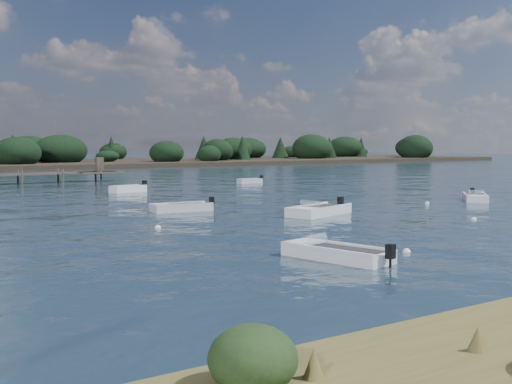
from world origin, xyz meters
TOP-DOWN VIEW (x-y plane):
  - ground at (0.00, 60.00)m, footprint 400.00×400.00m
  - dinghy_near_olive at (-6.33, -3.89)m, footprint 2.36×4.59m
  - dinghy_mid_white_a at (2.60, 7.83)m, footprint 5.22×3.30m
  - tender_far_white at (0.22, 30.96)m, footprint 3.63×1.93m
  - dinghy_mid_grey at (-3.24, 14.34)m, footprint 4.18×1.83m
  - dinghy_mid_white_b at (18.32, 8.59)m, footprint 4.02×3.86m
  - tender_far_grey_b at (16.00, 35.43)m, footprint 2.98×1.12m
  - buoy_a at (-3.03, -4.27)m, footprint 0.32×0.32m
  - buoy_b at (8.14, 1.02)m, footprint 0.32×0.32m
  - buoy_c at (-8.02, 7.75)m, footprint 0.32×0.32m
  - buoy_d at (13.54, 9.03)m, footprint 0.32×0.32m
  - far_headland at (25.00, 100.00)m, footprint 190.00×40.00m

SIDE VIEW (x-z plane):
  - ground at x=0.00m, z-range 0.00..0.00m
  - buoy_a at x=-3.03m, z-range -0.16..0.16m
  - buoy_b at x=8.14m, z-range -0.16..0.16m
  - buoy_c at x=-8.02m, z-range -0.16..0.16m
  - buoy_d at x=13.54m, z-range -0.16..0.16m
  - dinghy_mid_grey at x=-3.24m, z-range -0.38..0.66m
  - dinghy_mid_white_b at x=18.32m, z-range -0.40..0.69m
  - dinghy_near_olive at x=-6.33m, z-range -0.40..0.69m
  - tender_far_grey_b at x=16.00m, z-range -0.37..0.65m
  - dinghy_mid_white_a at x=2.60m, z-range -0.45..0.76m
  - tender_far_white at x=0.22m, z-range -0.44..0.78m
  - far_headland at x=25.00m, z-range -0.94..4.86m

